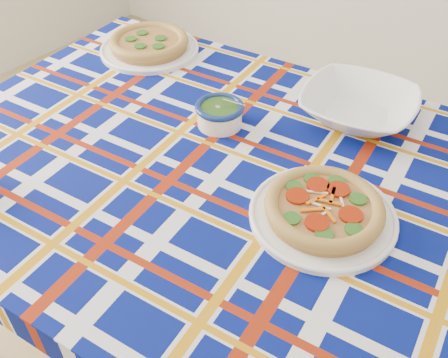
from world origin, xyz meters
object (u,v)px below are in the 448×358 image
Objects in this scene: dining_table at (258,205)px; pesto_bowl at (220,112)px; main_focaccia_plate at (324,208)px; serving_bowl at (358,106)px.

pesto_bowl is at bearing 144.05° from dining_table.
pesto_bowl is (-0.38, 0.14, 0.01)m from main_focaccia_plate.
main_focaccia_plate is (0.17, -0.02, 0.11)m from dining_table.
pesto_bowl is (-0.20, 0.12, 0.12)m from dining_table.
pesto_bowl is 0.36m from serving_bowl.
pesto_bowl is at bearing 159.27° from main_focaccia_plate.
serving_bowl is at bearing 105.42° from main_focaccia_plate.
pesto_bowl reaches higher than dining_table.
dining_table is at bearing -30.27° from pesto_bowl.
serving_bowl is (0.27, 0.24, -0.00)m from pesto_bowl.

